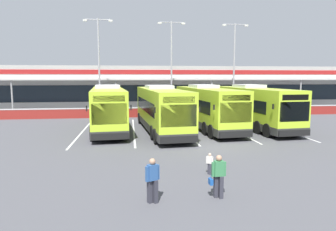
{
  "coord_description": "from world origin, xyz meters",
  "views": [
    {
      "loc": [
        -4.49,
        -19.17,
        4.43
      ],
      "look_at": [
        -1.67,
        3.0,
        1.6
      ],
      "focal_mm": 32.24,
      "sensor_mm": 36.0,
      "label": 1
    }
  ],
  "objects": [
    {
      "name": "ground_plane",
      "position": [
        0.0,
        0.0,
        0.0
      ],
      "size": [
        200.0,
        200.0,
        0.0
      ],
      "primitive_type": "plane",
      "color": "#4C4C51"
    },
    {
      "name": "terminal_building",
      "position": [
        -0.0,
        26.91,
        3.01
      ],
      "size": [
        70.0,
        13.0,
        6.0
      ],
      "color": "silver",
      "rests_on": "ground"
    },
    {
      "name": "red_barrier_wall",
      "position": [
        0.0,
        14.5,
        0.56
      ],
      "size": [
        60.0,
        0.4,
        1.1
      ],
      "color": "maroon",
      "rests_on": "ground"
    },
    {
      "name": "coach_bus_leftmost",
      "position": [
        -6.34,
        6.8,
        1.79
      ],
      "size": [
        3.73,
        12.32,
        3.78
      ],
      "color": "#B7DB2D",
      "rests_on": "ground"
    },
    {
      "name": "coach_bus_left_centre",
      "position": [
        -1.96,
        5.25,
        1.79
      ],
      "size": [
        3.73,
        12.32,
        3.78
      ],
      "color": "#B7DB2D",
      "rests_on": "ground"
    },
    {
      "name": "coach_bus_centre",
      "position": [
        2.2,
        6.51,
        1.79
      ],
      "size": [
        3.73,
        12.32,
        3.78
      ],
      "color": "#B7DB2D",
      "rests_on": "ground"
    },
    {
      "name": "coach_bus_right_centre",
      "position": [
        6.44,
        6.46,
        1.79
      ],
      "size": [
        3.73,
        12.32,
        3.78
      ],
      "color": "#B7DB2D",
      "rests_on": "ground"
    },
    {
      "name": "bay_stripe_far_west",
      "position": [
        -8.4,
        6.0,
        0.0
      ],
      "size": [
        0.14,
        13.0,
        0.01
      ],
      "primitive_type": "cube",
      "color": "silver",
      "rests_on": "ground"
    },
    {
      "name": "bay_stripe_west",
      "position": [
        -4.2,
        6.0,
        0.0
      ],
      "size": [
        0.14,
        13.0,
        0.01
      ],
      "primitive_type": "cube",
      "color": "silver",
      "rests_on": "ground"
    },
    {
      "name": "bay_stripe_mid_west",
      "position": [
        0.0,
        6.0,
        0.0
      ],
      "size": [
        0.14,
        13.0,
        0.01
      ],
      "primitive_type": "cube",
      "color": "silver",
      "rests_on": "ground"
    },
    {
      "name": "bay_stripe_centre",
      "position": [
        4.2,
        6.0,
        0.0
      ],
      "size": [
        0.14,
        13.0,
        0.01
      ],
      "primitive_type": "cube",
      "color": "silver",
      "rests_on": "ground"
    },
    {
      "name": "bay_stripe_mid_east",
      "position": [
        8.4,
        6.0,
        0.0
      ],
      "size": [
        0.14,
        13.0,
        0.01
      ],
      "primitive_type": "cube",
      "color": "silver",
      "rests_on": "ground"
    },
    {
      "name": "pedestrian_with_handbag",
      "position": [
        -1.31,
        -8.78,
        0.86
      ],
      "size": [
        0.62,
        0.3,
        1.62
      ],
      "color": "#33333D",
      "rests_on": "ground"
    },
    {
      "name": "pedestrian_in_dark_coat",
      "position": [
        -3.74,
        -8.93,
        0.87
      ],
      "size": [
        0.52,
        0.35,
        1.62
      ],
      "color": "#33333D",
      "rests_on": "ground"
    },
    {
      "name": "pedestrian_child",
      "position": [
        -0.9,
        -6.11,
        0.54
      ],
      "size": [
        0.32,
        0.25,
        1.0
      ],
      "color": "#33333D",
      "rests_on": "ground"
    },
    {
      "name": "lamp_post_west",
      "position": [
        -7.9,
        16.31,
        6.29
      ],
      "size": [
        3.24,
        0.28,
        11.0
      ],
      "color": "#9E9EA3",
      "rests_on": "ground"
    },
    {
      "name": "lamp_post_centre",
      "position": [
        0.53,
        17.01,
        6.29
      ],
      "size": [
        3.24,
        0.28,
        11.0
      ],
      "color": "#9E9EA3",
      "rests_on": "ground"
    },
    {
      "name": "lamp_post_east",
      "position": [
        8.44,
        17.4,
        6.29
      ],
      "size": [
        3.24,
        0.28,
        11.0
      ],
      "color": "#9E9EA3",
      "rests_on": "ground"
    }
  ]
}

